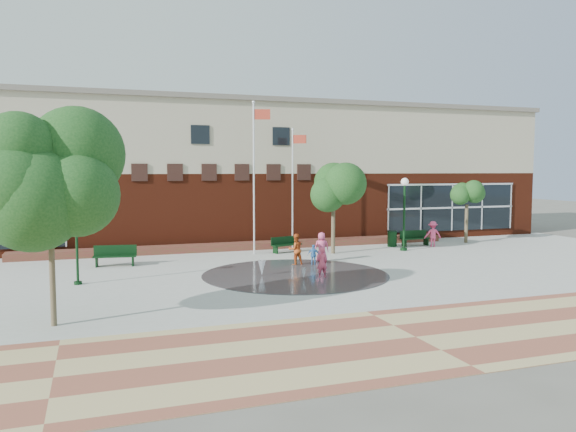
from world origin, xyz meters
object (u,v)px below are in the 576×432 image
object	(u,v)px
flagpole_right	(293,182)
bench_left	(115,260)
trash_can	(392,239)
tree_big_left	(49,174)
flagpole_left	(255,170)
child_splash	(322,263)

from	to	relation	value
flagpole_right	bench_left	world-z (taller)	flagpole_right
trash_can	tree_big_left	distance (m)	22.57
flagpole_left	tree_big_left	distance (m)	15.49
flagpole_left	tree_big_left	world-z (taller)	flagpole_left
trash_can	child_splash	size ratio (longest dim) A/B	0.74
flagpole_left	child_splash	distance (m)	8.75
flagpole_left	trash_can	xyz separation A→B (m)	(8.81, 0.13, -4.24)
trash_can	child_splash	bearing A→B (deg)	-135.46
flagpole_right	tree_big_left	xyz separation A→B (m)	(-12.51, -13.36, 0.59)
flagpole_right	flagpole_left	bearing A→B (deg)	-129.99
bench_left	trash_can	xyz separation A→B (m)	(16.40, 1.75, 0.18)
trash_can	tree_big_left	xyz separation A→B (m)	(-18.56, -12.16, 4.10)
flagpole_left	trash_can	distance (m)	9.77
child_splash	tree_big_left	bearing A→B (deg)	20.78
child_splash	trash_can	bearing A→B (deg)	-136.92
flagpole_right	tree_big_left	size ratio (longest dim) A/B	1.12
flagpole_left	flagpole_right	xyz separation A→B (m)	(2.76, 1.33, -0.73)
tree_big_left	child_splash	distance (m)	12.12
bench_left	flagpole_left	bearing A→B (deg)	20.95
flagpole_left	trash_can	world-z (taller)	flagpole_left
bench_left	child_splash	xyz separation A→B (m)	(8.46, -6.07, 0.35)
tree_big_left	child_splash	size ratio (longest dim) A/B	4.76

